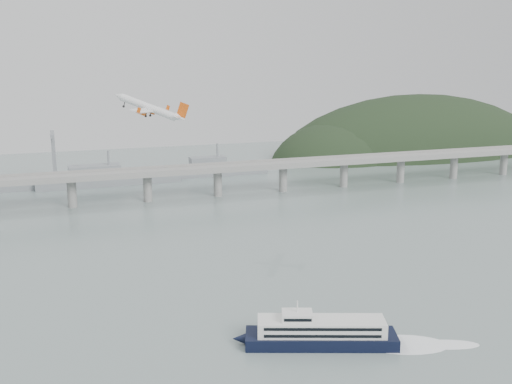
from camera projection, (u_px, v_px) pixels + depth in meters
name	position (u px, v px, depth m)	size (l,w,h in m)	color
ground	(300.00, 309.00, 238.65)	(900.00, 900.00, 0.00)	slate
bridge	(188.00, 174.00, 419.10)	(800.00, 22.00, 23.90)	gray
headland	(426.00, 169.00, 638.20)	(365.00, 155.00, 156.00)	black
ferry	(321.00, 333.00, 208.41)	(83.89, 36.16, 16.37)	black
airliner	(150.00, 108.00, 284.48)	(33.51, 32.37, 14.94)	silver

